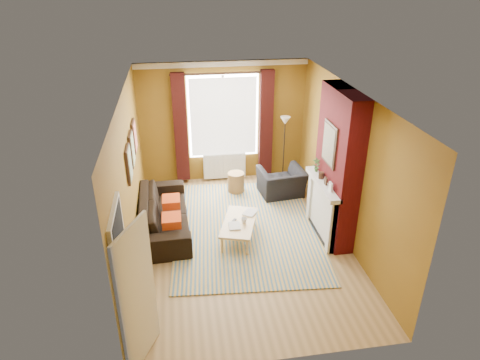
% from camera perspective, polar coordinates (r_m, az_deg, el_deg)
% --- Properties ---
extents(ground, '(5.50, 5.50, 0.00)m').
position_cam_1_polar(ground, '(8.08, 0.28, -8.11)').
color(ground, olive).
rests_on(ground, ground).
extents(room_walls, '(3.82, 5.54, 2.83)m').
position_cam_1_polar(room_walls, '(7.75, 4.64, 1.97)').
color(room_walls, brown).
rests_on(room_walls, ground).
extents(striped_rug, '(3.02, 3.98, 0.02)m').
position_cam_1_polar(striped_rug, '(8.46, 0.76, -6.30)').
color(striped_rug, '#33608C').
rests_on(striped_rug, ground).
extents(sofa, '(0.96, 2.33, 0.67)m').
position_cam_1_polar(sofa, '(8.41, -10.09, -4.35)').
color(sofa, black).
rests_on(sofa, ground).
extents(armchair, '(1.04, 0.94, 0.62)m').
position_cam_1_polar(armchair, '(9.54, 5.55, -0.31)').
color(armchair, black).
rests_on(armchair, ground).
extents(coffee_table, '(0.88, 1.24, 0.37)m').
position_cam_1_polar(coffee_table, '(7.97, -0.13, -5.80)').
color(coffee_table, '#D3B67A').
rests_on(coffee_table, ground).
extents(wicker_stool, '(0.41, 0.41, 0.47)m').
position_cam_1_polar(wicker_stool, '(9.67, -0.54, -0.33)').
color(wicker_stool, olive).
rests_on(wicker_stool, ground).
extents(floor_lamp, '(0.31, 0.31, 1.59)m').
position_cam_1_polar(floor_lamp, '(9.83, 5.99, 6.51)').
color(floor_lamp, black).
rests_on(floor_lamp, ground).
extents(book_a, '(0.22, 0.29, 0.03)m').
position_cam_1_polar(book_a, '(7.79, -1.51, -6.18)').
color(book_a, '#999999').
rests_on(book_a, coffee_table).
extents(book_b, '(0.35, 0.37, 0.02)m').
position_cam_1_polar(book_b, '(8.24, 0.69, -4.19)').
color(book_b, '#999999').
rests_on(book_b, coffee_table).
extents(mug, '(0.12, 0.12, 0.10)m').
position_cam_1_polar(mug, '(7.88, 0.55, -5.41)').
color(mug, '#999999').
rests_on(mug, coffee_table).
extents(tv_remote, '(0.13, 0.16, 0.02)m').
position_cam_1_polar(tv_remote, '(7.94, -0.87, -5.48)').
color(tv_remote, '#242427').
rests_on(tv_remote, coffee_table).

